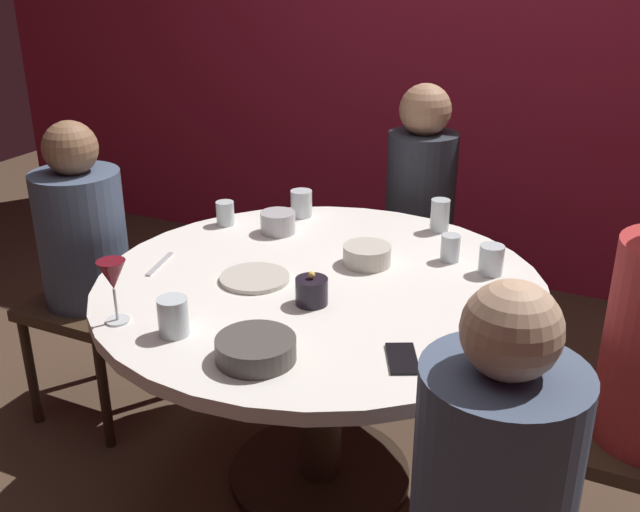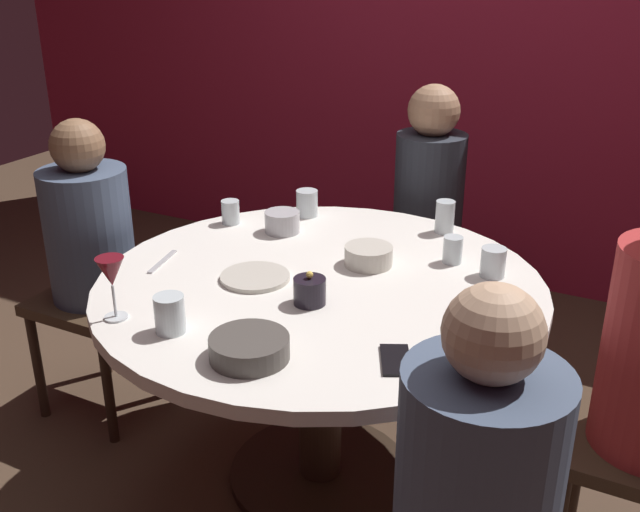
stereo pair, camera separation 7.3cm
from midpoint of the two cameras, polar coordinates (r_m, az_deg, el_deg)
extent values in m
plane|color=#4C3828|center=(2.60, 0.83, -16.57)|extent=(8.00, 8.00, 0.00)
cube|color=maroon|center=(3.78, 14.33, 16.98)|extent=(6.00, 0.10, 2.60)
cylinder|color=white|center=(2.22, 0.94, -2.39)|extent=(1.34, 1.34, 0.04)
cylinder|color=#332319|center=(2.39, 0.88, -10.24)|extent=(0.14, 0.14, 0.69)
cylinder|color=#2D2116|center=(2.59, 0.84, -16.31)|extent=(0.60, 0.60, 0.03)
cube|color=#3F2D1E|center=(2.82, -16.05, -3.29)|extent=(0.40, 0.40, 0.04)
cylinder|color=#475670|center=(2.72, -16.64, 1.58)|extent=(0.30, 0.30, 0.47)
sphere|color=#8C6647|center=(2.62, -17.43, 8.09)|extent=(0.18, 0.18, 0.18)
cylinder|color=#332319|center=(2.94, -20.25, -7.95)|extent=(0.04, 0.04, 0.43)
cylinder|color=#332319|center=(2.72, -15.26, -9.91)|extent=(0.04, 0.04, 0.43)
cylinder|color=#332319|center=(3.14, -15.79, -5.26)|extent=(0.04, 0.04, 0.43)
cylinder|color=#332319|center=(2.93, -10.84, -6.84)|extent=(0.04, 0.04, 0.43)
cube|color=#3F2D1E|center=(3.13, 8.76, 0.11)|extent=(0.40, 0.40, 0.04)
cylinder|color=#2D333D|center=(3.04, 9.06, 4.74)|extent=(0.28, 0.28, 0.49)
sphere|color=tan|center=(2.95, 9.47, 10.98)|extent=(0.20, 0.20, 0.20)
cylinder|color=#332319|center=(3.42, 6.78, -2.01)|extent=(0.04, 0.04, 0.43)
cylinder|color=#332319|center=(3.14, 4.54, -4.36)|extent=(0.04, 0.04, 0.43)
cylinder|color=#332319|center=(3.33, 12.24, -3.12)|extent=(0.04, 0.04, 0.43)
cylinder|color=#332319|center=(3.04, 10.46, -5.66)|extent=(0.04, 0.04, 0.43)
cylinder|color=#332319|center=(2.44, 20.11, -14.87)|extent=(0.04, 0.04, 0.43)
cylinder|color=#475670|center=(1.47, 13.44, -17.24)|extent=(0.43, 0.43, 0.51)
sphere|color=tan|center=(1.28, 14.80, -5.82)|extent=(0.18, 0.18, 0.18)
cylinder|color=black|center=(2.06, 0.21, -2.72)|extent=(0.09, 0.09, 0.08)
sphere|color=#F9D159|center=(2.03, 0.21, -1.45)|extent=(0.02, 0.02, 0.02)
cylinder|color=silver|center=(2.06, -14.45, -4.58)|extent=(0.06, 0.06, 0.01)
cylinder|color=silver|center=(2.04, -14.58, -3.39)|extent=(0.01, 0.01, 0.09)
cone|color=maroon|center=(2.00, -14.82, -1.20)|extent=(0.08, 0.08, 0.08)
cylinder|color=beige|center=(2.22, -4.09, -1.63)|extent=(0.21, 0.21, 0.01)
cube|color=black|center=(1.81, 7.00, -7.96)|extent=(0.12, 0.16, 0.01)
cylinder|color=#B7B7BC|center=(2.57, -2.12, 2.64)|extent=(0.12, 0.12, 0.07)
cylinder|color=beige|center=(2.31, 4.66, 0.01)|extent=(0.15, 0.15, 0.06)
cylinder|color=#4C4742|center=(1.81, -4.31, -7.06)|extent=(0.20, 0.20, 0.06)
cylinder|color=silver|center=(2.66, -6.13, 3.38)|extent=(0.06, 0.06, 0.09)
cylinder|color=silver|center=(2.29, 14.07, -0.47)|extent=(0.08, 0.08, 0.09)
cylinder|color=silver|center=(2.72, -0.24, 4.09)|extent=(0.08, 0.08, 0.10)
cylinder|color=silver|center=(2.36, 11.06, 0.47)|extent=(0.06, 0.06, 0.09)
cylinder|color=silver|center=(2.60, 10.39, 2.98)|extent=(0.07, 0.07, 0.11)
cylinder|color=silver|center=(1.94, -10.45, -4.43)|extent=(0.08, 0.08, 0.10)
cube|color=#B7B7BC|center=(2.38, -11.18, -0.42)|extent=(0.06, 0.18, 0.01)
cube|color=#B7B7BC|center=(2.05, 12.43, -4.48)|extent=(0.02, 0.18, 0.01)
camera|label=1|loc=(0.04, -89.04, 0.41)|focal=41.55mm
camera|label=2|loc=(0.04, 90.96, -0.41)|focal=41.55mm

